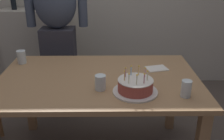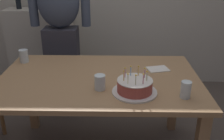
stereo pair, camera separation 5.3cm
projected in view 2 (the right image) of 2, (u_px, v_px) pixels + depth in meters
dining_table at (99, 89)px, 1.99m from camera, size 1.50×0.96×0.74m
birthday_cake at (135, 87)px, 1.71m from camera, size 0.30×0.30×0.17m
water_glass_near at (24, 56)px, 2.22m from camera, size 0.07×0.07×0.11m
water_glass_far at (100, 82)px, 1.75m from camera, size 0.07×0.07×0.10m
water_glass_side at (186, 90)px, 1.64m from camera, size 0.07×0.07×0.11m
napkin_stack at (158, 69)px, 2.09m from camera, size 0.19×0.16×0.01m
person_man_bearded at (61, 32)px, 2.64m from camera, size 0.61×0.27×1.66m
shelf_cabinet at (42, 49)px, 3.28m from camera, size 0.78×0.30×1.28m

